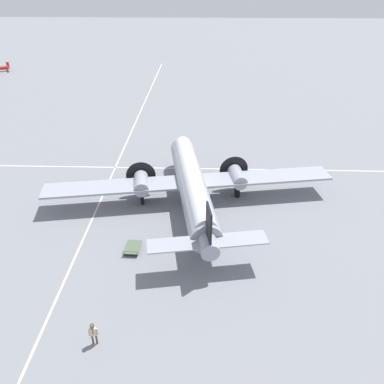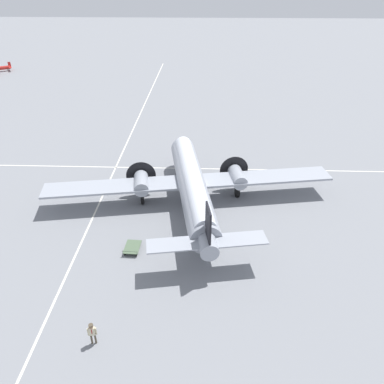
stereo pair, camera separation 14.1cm
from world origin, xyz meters
TOP-DOWN VIEW (x-y plane):
  - ground_plane at (0.00, 0.00)m, footprint 300.00×300.00m
  - apron_line_eastwest at (0.00, 8.91)m, footprint 120.00×0.16m
  - apron_line_northsouth at (7.76, 0.00)m, footprint 0.16×120.00m
  - airliner_main at (0.39, 0.06)m, footprint 19.15×27.18m
  - crew_foreground at (-15.14, 5.35)m, footprint 0.32×0.55m
  - suitcase_near_door at (-6.47, 2.99)m, footprint 0.39×0.15m
  - baggage_cart at (-6.47, 4.53)m, footprint 1.80×1.27m

SIDE VIEW (x-z plane):
  - ground_plane at x=0.00m, z-range 0.00..0.00m
  - apron_line_eastwest at x=0.00m, z-range 0.00..0.01m
  - apron_line_northsouth at x=7.76m, z-range 0.00..0.01m
  - suitcase_near_door at x=-6.47m, z-range -0.02..0.50m
  - baggage_cart at x=-6.47m, z-range 0.00..0.56m
  - crew_foreground at x=-15.14m, z-range 0.21..1.86m
  - airliner_main at x=0.39m, z-range -0.35..5.29m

